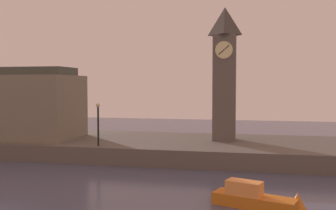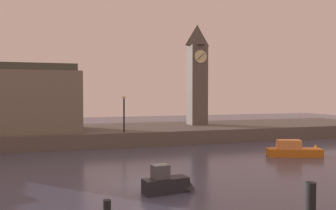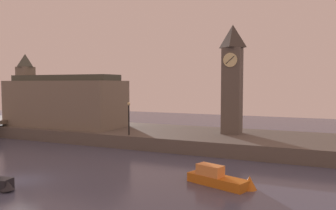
# 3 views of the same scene
# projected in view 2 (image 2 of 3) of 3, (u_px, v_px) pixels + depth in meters

# --- Properties ---
(ground_plane) EXTENTS (120.00, 120.00, 0.00)m
(ground_plane) POSITION_uv_depth(u_px,v_px,m) (153.00, 183.00, 21.41)
(ground_plane) COLOR #474C66
(far_embankment) EXTENTS (70.00, 12.00, 1.50)m
(far_embankment) POSITION_uv_depth(u_px,v_px,m) (109.00, 134.00, 40.47)
(far_embankment) COLOR #5B544C
(far_embankment) RESTS_ON ground
(clock_tower) EXTENTS (2.34, 2.39, 12.77)m
(clock_tower) POSITION_uv_depth(u_px,v_px,m) (197.00, 73.00, 44.53)
(clock_tower) COLOR #5B544C
(clock_tower) RESTS_ON far_embankment
(streetlamp) EXTENTS (0.36, 0.36, 3.78)m
(streetlamp) POSITION_uv_depth(u_px,v_px,m) (124.00, 109.00, 35.85)
(streetlamp) COLOR black
(streetlamp) RESTS_ON far_embankment
(mooring_post_right) EXTENTS (0.40, 0.40, 2.05)m
(mooring_post_right) POSITION_uv_depth(u_px,v_px,m) (311.00, 208.00, 13.70)
(mooring_post_right) COLOR black
(mooring_post_right) RESTS_ON ground
(boat_patrol_orange) EXTENTS (5.51, 2.83, 1.67)m
(boat_patrol_orange) POSITION_uv_depth(u_px,v_px,m) (298.00, 150.00, 30.62)
(boat_patrol_orange) COLOR orange
(boat_patrol_orange) RESTS_ON ground
(boat_barge_dark) EXTENTS (3.12, 1.35, 1.59)m
(boat_barge_dark) POSITION_uv_depth(u_px,v_px,m) (168.00, 183.00, 19.41)
(boat_barge_dark) COLOR #232328
(boat_barge_dark) RESTS_ON ground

